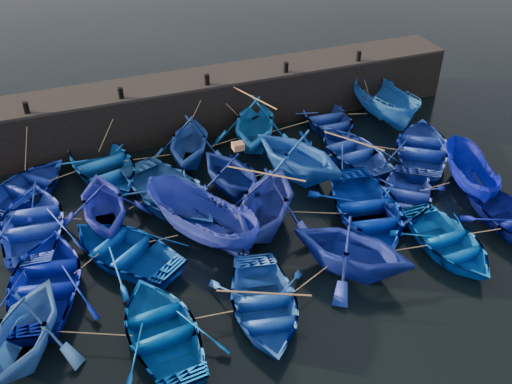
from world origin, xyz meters
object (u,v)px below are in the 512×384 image
object	(u,v)px
boat_0	(27,187)
boat_8	(171,193)
boat_13	(47,281)
wooden_crate	(238,146)
boat_20	(23,328)

from	to	relation	value
boat_0	boat_8	distance (m)	6.07
boat_13	wooden_crate	xyz separation A→B (m)	(7.97, 3.32, 1.66)
boat_0	boat_20	size ratio (longest dim) A/B	1.08
boat_8	wooden_crate	world-z (taller)	wooden_crate
boat_8	boat_13	world-z (taller)	boat_8
boat_8	boat_0	bearing A→B (deg)	133.55
boat_0	boat_13	size ratio (longest dim) A/B	0.86
boat_13	boat_20	size ratio (longest dim) A/B	1.25
boat_8	boat_20	bearing A→B (deg)	-155.06
boat_13	boat_20	bearing A→B (deg)	85.54
boat_8	wooden_crate	distance (m)	3.32
boat_13	boat_20	world-z (taller)	boat_20
boat_20	boat_0	bearing A→B (deg)	113.01
boat_13	wooden_crate	bearing A→B (deg)	-145.05
boat_8	wooden_crate	xyz separation A→B (m)	(2.89, -0.05, 1.62)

